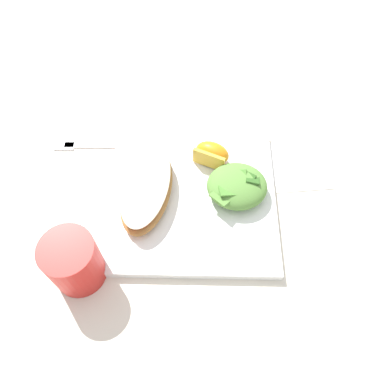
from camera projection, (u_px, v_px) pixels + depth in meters
The scene contains 8 objects.
ground at pixel (192, 200), 0.67m from camera, with size 3.00×3.00×0.00m, color beige.
white_plate at pixel (192, 197), 0.66m from camera, with size 0.28×0.28×0.02m, color white.
cheesy_pizza_bread at pixel (146, 191), 0.63m from camera, with size 0.10×0.18×0.04m.
green_salad_pile at pixel (237, 186), 0.64m from camera, with size 0.10×0.09×0.04m.
orange_wedge_front at pixel (212, 154), 0.67m from camera, with size 0.07×0.06×0.04m.
paper_napkin at pixel (300, 165), 0.70m from camera, with size 0.11×0.11×0.00m, color white.
metal_fork at pixel (96, 145), 0.72m from camera, with size 0.19×0.02×0.01m.
drinking_red_cup at pixel (74, 262), 0.56m from camera, with size 0.08×0.08×0.09m, color red.
Camera 1 is at (-0.01, 0.33, 0.58)m, focal length 36.22 mm.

